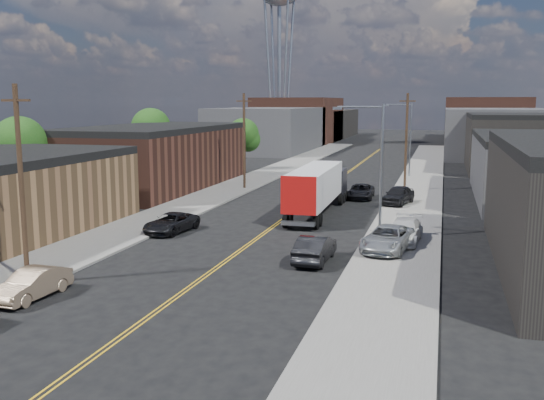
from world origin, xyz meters
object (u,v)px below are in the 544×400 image
Objects in this scene: car_left_b at (32,284)px; car_right_lot_a at (388,238)px; car_right_oncoming at (315,249)px; car_ahead_truck at (361,191)px; semi_truck at (319,186)px; car_right_lot_c at (398,195)px; car_right_lot_b at (404,231)px; car_left_c at (171,223)px.

car_right_lot_a is (15.25, 13.34, 0.20)m from car_left_b.
car_right_oncoming is 0.95× the size of car_ahead_truck.
semi_truck is 3.19× the size of car_right_lot_c.
car_right_lot_a is 1.07× the size of car_right_lot_b.
car_right_lot_b reaches higher than car_left_c.
car_right_lot_c is at bearing 68.23° from car_left_b.
car_right_lot_b is at bearing -70.44° from car_right_lot_c.
semi_truck is 26.88m from car_left_b.
car_left_c is 1.03× the size of car_right_oncoming.
semi_truck reaches higher than car_ahead_truck.
car_right_oncoming is (11.40, -5.05, 0.10)m from car_left_c.
car_right_lot_a is 17.56m from car_right_lot_c.
car_right_oncoming is 5.05m from car_right_lot_a.
car_right_oncoming is at bearing -90.55° from car_ahead_truck.
car_right_lot_b is (4.67, 5.90, 0.10)m from car_right_oncoming.
semi_truck is at bearing -107.24° from car_ahead_truck.
car_left_b is 0.90× the size of car_right_oncoming.
car_left_b is 0.78× the size of car_right_lot_a.
car_right_lot_c is at bearing 99.84° from car_right_lot_b.
car_left_c is 21.77m from car_ahead_truck.
car_left_c is 0.90× the size of car_right_lot_a.
car_ahead_truck is (10.90, 18.85, 0.01)m from car_left_c.
car_right_oncoming is at bearing -84.81° from car_right_lot_c.
car_right_lot_a reaches higher than car_right_lot_b.
car_ahead_truck is (-5.17, 18.00, -0.19)m from car_right_lot_b.
car_right_lot_c is 4.83m from car_ahead_truck.
car_left_b reaches higher than car_ahead_truck.
car_left_c is at bearing -172.78° from car_right_lot_b.
car_left_c is at bearing -22.44° from car_right_oncoming.
car_left_b is 20.26m from car_right_lot_a.
car_right_oncoming is (11.40, 10.08, 0.08)m from car_left_b.
car_right_lot_c is at bearing 54.74° from car_left_c.
car_right_lot_b is (0.82, 2.64, -0.02)m from car_right_lot_a.
semi_truck reaches higher than car_left_c.
semi_truck is 3.57× the size of car_left_b.
car_left_b is 0.85× the size of car_ahead_truck.
semi_truck is 13.90m from car_right_lot_a.
car_left_b is 22.66m from car_right_lot_b.
car_right_lot_b is at bearing 48.37° from car_left_b.
semi_truck reaches higher than car_right_lot_b.
semi_truck reaches higher than car_right_oncoming.
car_left_c is 16.09m from car_right_lot_b.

